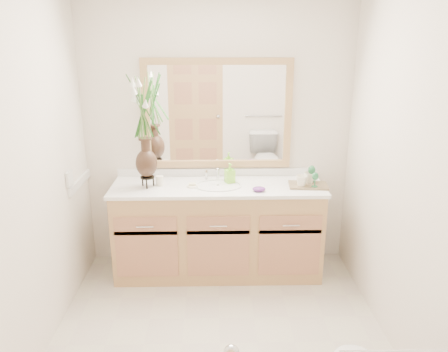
{
  "coord_description": "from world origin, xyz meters",
  "views": [
    {
      "loc": [
        -0.03,
        -2.57,
        2.05
      ],
      "look_at": [
        0.05,
        0.65,
        1.03
      ],
      "focal_mm": 35.0,
      "sensor_mm": 36.0,
      "label": 1
    }
  ],
  "objects_px": {
    "tumbler": "(160,181)",
    "tray": "(308,185)",
    "flower_vase": "(144,117)",
    "soap_bottle": "(230,174)"
  },
  "relations": [
    {
      "from": "tumbler",
      "to": "soap_bottle",
      "type": "relative_size",
      "value": 0.54
    },
    {
      "from": "tumbler",
      "to": "flower_vase",
      "type": "bearing_deg",
      "value": -159.3
    },
    {
      "from": "flower_vase",
      "to": "tumbler",
      "type": "height_order",
      "value": "flower_vase"
    },
    {
      "from": "tumbler",
      "to": "tray",
      "type": "xyz_separation_m",
      "value": [
        1.28,
        -0.05,
        -0.03
      ]
    },
    {
      "from": "tumbler",
      "to": "tray",
      "type": "distance_m",
      "value": 1.28
    },
    {
      "from": "flower_vase",
      "to": "tumbler",
      "type": "relative_size",
      "value": 10.55
    },
    {
      "from": "flower_vase",
      "to": "soap_bottle",
      "type": "height_order",
      "value": "flower_vase"
    },
    {
      "from": "flower_vase",
      "to": "tray",
      "type": "height_order",
      "value": "flower_vase"
    },
    {
      "from": "tumbler",
      "to": "soap_bottle",
      "type": "bearing_deg",
      "value": 6.32
    },
    {
      "from": "soap_bottle",
      "to": "tray",
      "type": "relative_size",
      "value": 0.48
    }
  ]
}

